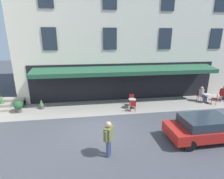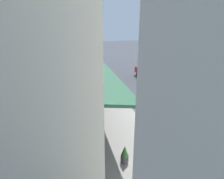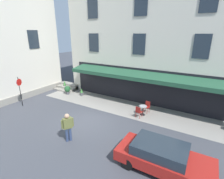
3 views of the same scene
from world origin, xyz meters
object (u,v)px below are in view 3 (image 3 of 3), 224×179
at_px(potted_plant_by_steps, 65,85).
at_px(no_parking_sign, 20,86).
at_px(cafe_chair_red_under_awning, 139,111).
at_px(potted_plant_entrance_right, 67,89).
at_px(walking_pedestrian_in_olive, 68,125).
at_px(cafe_table_mid_terrace, 143,109).
at_px(potted_plant_entrance_left, 82,92).
at_px(cafe_chair_red_corner_right, 147,106).
at_px(parked_car_red, 162,156).

bearing_deg(potted_plant_by_steps, no_parking_sign, 93.42).
height_order(cafe_chair_red_under_awning, potted_plant_entrance_right, cafe_chair_red_under_awning).
xyz_separation_m(cafe_chair_red_under_awning, no_parking_sign, (9.61, 3.15, 1.25)).
bearing_deg(cafe_chair_red_under_awning, walking_pedestrian_in_olive, 63.06).
bearing_deg(cafe_table_mid_terrace, potted_plant_entrance_left, -7.28).
distance_m(cafe_chair_red_corner_right, parked_car_red, 6.07).
distance_m(cafe_chair_red_corner_right, potted_plant_by_steps, 10.19).
xyz_separation_m(cafe_table_mid_terrace, potted_plant_entrance_left, (6.95, -0.89, -0.12)).
distance_m(cafe_table_mid_terrace, potted_plant_by_steps, 10.15).
distance_m(cafe_table_mid_terrace, no_parking_sign, 10.49).
distance_m(cafe_chair_red_under_awning, cafe_chair_red_corner_right, 1.26).
height_order(cafe_chair_red_corner_right, walking_pedestrian_in_olive, walking_pedestrian_in_olive).
height_order(cafe_table_mid_terrace, potted_plant_by_steps, potted_plant_by_steps).
bearing_deg(potted_plant_by_steps, parked_car_red, 153.55).
xyz_separation_m(potted_plant_entrance_right, parked_car_red, (-11.24, 5.24, 0.18)).
relative_size(cafe_table_mid_terrace, parked_car_red, 0.17).
distance_m(walking_pedestrian_in_olive, potted_plant_entrance_right, 8.32).
relative_size(walking_pedestrian_in_olive, potted_plant_entrance_left, 2.29).
relative_size(walking_pedestrian_in_olive, potted_plant_entrance_right, 1.97).
xyz_separation_m(cafe_table_mid_terrace, cafe_chair_red_under_awning, (0.10, 0.62, 0.06)).
bearing_deg(potted_plant_entrance_right, walking_pedestrian_in_olive, 135.28).
distance_m(cafe_chair_red_corner_right, potted_plant_entrance_left, 7.08).
xyz_separation_m(walking_pedestrian_in_olive, parked_car_red, (-5.34, -0.60, -0.32)).
relative_size(potted_plant_entrance_left, parked_car_red, 0.18).
height_order(no_parking_sign, potted_plant_entrance_left, no_parking_sign).
relative_size(potted_plant_by_steps, parked_car_red, 0.24).
height_order(cafe_chair_red_under_awning, walking_pedestrian_in_olive, walking_pedestrian_in_olive).
height_order(cafe_chair_red_under_awning, potted_plant_entrance_left, cafe_chair_red_under_awning).
height_order(cafe_table_mid_terrace, cafe_chair_red_under_awning, cafe_chair_red_under_awning).
height_order(cafe_chair_red_under_awning, potted_plant_by_steps, potted_plant_by_steps).
bearing_deg(no_parking_sign, potted_plant_entrance_left, -120.61).
bearing_deg(cafe_chair_red_under_awning, parked_car_red, 124.64).
distance_m(walking_pedestrian_in_olive, no_parking_sign, 7.39).
xyz_separation_m(walking_pedestrian_in_olive, potted_plant_entrance_right, (5.90, -5.84, -0.50)).
height_order(no_parking_sign, potted_plant_by_steps, no_parking_sign).
bearing_deg(potted_plant_entrance_left, parked_car_red, 149.65).
distance_m(cafe_chair_red_corner_right, walking_pedestrian_in_olive, 6.62).
relative_size(no_parking_sign, potted_plant_entrance_right, 2.90).
bearing_deg(parked_car_red, no_parking_sign, -4.80).
bearing_deg(parked_car_red, cafe_chair_red_under_awning, -55.36).
relative_size(cafe_chair_red_corner_right, no_parking_sign, 0.35).
bearing_deg(potted_plant_by_steps, potted_plant_entrance_right, 144.27).
bearing_deg(cafe_chair_red_under_awning, no_parking_sign, 18.13).
bearing_deg(cafe_chair_red_corner_right, potted_plant_entrance_right, 1.36).
distance_m(cafe_table_mid_terrace, parked_car_red, 5.58).
relative_size(cafe_table_mid_terrace, cafe_chair_red_under_awning, 0.82).
bearing_deg(cafe_chair_red_corner_right, cafe_chair_red_under_awning, 80.06).
bearing_deg(walking_pedestrian_in_olive, potted_plant_entrance_right, -44.72).
distance_m(cafe_chair_red_under_awning, walking_pedestrian_in_olive, 5.40).
bearing_deg(cafe_table_mid_terrace, potted_plant_entrance_right, -2.84).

